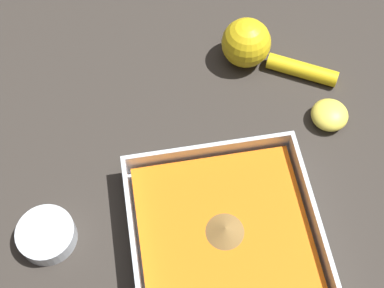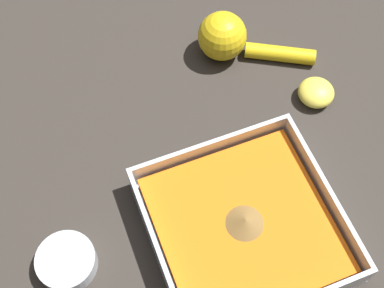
{
  "view_description": "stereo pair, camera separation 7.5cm",
  "coord_description": "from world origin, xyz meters",
  "px_view_note": "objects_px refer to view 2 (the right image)",
  "views": [
    {
      "loc": [
        0.1,
        0.24,
        0.68
      ],
      "look_at": [
        0.04,
        -0.12,
        0.02
      ],
      "focal_mm": 50.0,
      "sensor_mm": 36.0,
      "label": 1
    },
    {
      "loc": [
        0.17,
        0.22,
        0.68
      ],
      "look_at": [
        0.04,
        -0.12,
        0.02
      ],
      "focal_mm": 50.0,
      "sensor_mm": 36.0,
      "label": 2
    }
  ],
  "objects_px": {
    "lemon_squeezer": "(230,38)",
    "lemon_half": "(316,93)",
    "square_dish": "(244,227)",
    "spice_bowl": "(67,262)"
  },
  "relations": [
    {
      "from": "square_dish",
      "to": "lemon_half",
      "type": "distance_m",
      "value": 0.25
    },
    {
      "from": "lemon_squeezer",
      "to": "lemon_half",
      "type": "xyz_separation_m",
      "value": [
        -0.09,
        0.13,
        -0.02
      ]
    },
    {
      "from": "square_dish",
      "to": "lemon_squeezer",
      "type": "distance_m",
      "value": 0.3
    },
    {
      "from": "square_dish",
      "to": "spice_bowl",
      "type": "distance_m",
      "value": 0.23
    },
    {
      "from": "square_dish",
      "to": "lemon_squeezer",
      "type": "relative_size",
      "value": 1.38
    },
    {
      "from": "square_dish",
      "to": "lemon_half",
      "type": "bearing_deg",
      "value": -140.46
    },
    {
      "from": "lemon_half",
      "to": "spice_bowl",
      "type": "bearing_deg",
      "value": 15.6
    },
    {
      "from": "spice_bowl",
      "to": "lemon_squeezer",
      "type": "bearing_deg",
      "value": -143.36
    },
    {
      "from": "lemon_squeezer",
      "to": "lemon_half",
      "type": "bearing_deg",
      "value": 153.92
    },
    {
      "from": "square_dish",
      "to": "lemon_squeezer",
      "type": "xyz_separation_m",
      "value": [
        -0.1,
        -0.29,
        0.02
      ]
    }
  ]
}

